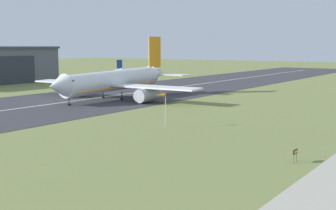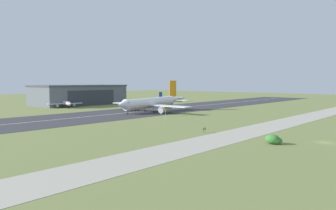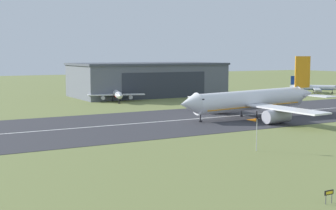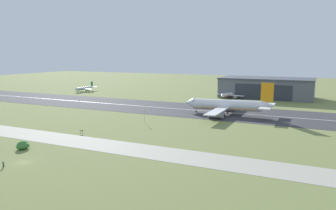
# 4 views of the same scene
# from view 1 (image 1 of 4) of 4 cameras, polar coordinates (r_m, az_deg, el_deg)

# --- Properties ---
(ground_plane) EXTENTS (719.75, 719.75, 0.00)m
(ground_plane) POSITION_cam_1_polar(r_m,az_deg,el_deg) (75.16, 4.37, -3.91)
(ground_plane) COLOR olive
(airplane_landing) EXTENTS (47.23, 54.10, 17.23)m
(airplane_landing) POSITION_cam_1_polar(r_m,az_deg,el_deg) (128.37, -6.66, 2.87)
(airplane_landing) COLOR white
(airplane_landing) RESTS_ON ground_plane
(airplane_parked_east) EXTENTS (20.70, 19.69, 7.86)m
(airplane_parked_east) POSITION_cam_1_polar(r_m,az_deg,el_deg) (225.08, -3.54, 4.17)
(airplane_parked_east) COLOR silver
(airplane_parked_east) RESTS_ON ground_plane
(windsock_pole) EXTENTS (1.81, 1.66, 6.04)m
(windsock_pole) POSITION_cam_1_polar(r_m,az_deg,el_deg) (83.56, -0.92, 0.94)
(windsock_pole) COLOR #B7B7BC
(windsock_pole) RESTS_ON ground_plane
(runway_sign) EXTENTS (1.42, 0.13, 1.65)m
(runway_sign) POSITION_cam_1_polar(r_m,az_deg,el_deg) (60.76, 15.26, -5.65)
(runway_sign) COLOR #4C4C51
(runway_sign) RESTS_ON ground_plane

